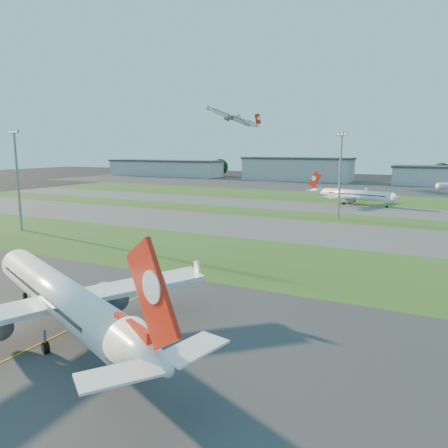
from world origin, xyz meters
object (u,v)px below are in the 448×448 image
Objects in this scene: airliner_parked at (60,296)px; light_mast_west at (17,174)px; airliner_taxiing at (355,195)px; light_mast_centre at (340,170)px.

airliner_parked is 1.54× the size of light_mast_west.
light_mast_centre reaches higher than airliner_taxiing.
light_mast_centre is (9.78, 98.21, 10.16)m from airliner_parked.
airliner_parked is 99.22m from light_mast_centre.
light_mast_west is 1.00× the size of light_mast_centre.
airliner_taxiing is (7.62, 134.96, -0.83)m from airliner_parked.
light_mast_centre is (2.16, -36.74, 10.99)m from airliner_taxiing.
light_mast_west is (-67.84, -92.74, 10.99)m from airliner_taxiing.
light_mast_centre is at bearing 38.66° from light_mast_west.
light_mast_west and light_mast_centre have the same top height.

